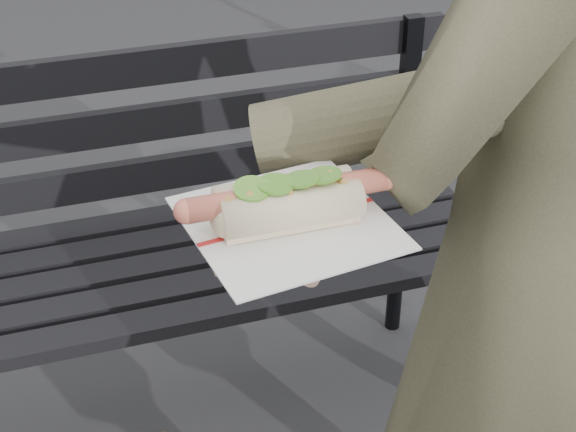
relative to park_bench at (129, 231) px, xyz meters
name	(u,v)px	position (x,y,z in m)	size (l,w,h in m)	color
park_bench	(129,231)	(0.00, 0.00, 0.00)	(1.50, 0.44, 0.88)	black
person	(534,272)	(0.46, -0.78, 0.35)	(0.64, 0.42, 1.74)	#484230
held_hotdog	(433,127)	(0.26, -0.82, 0.62)	(0.62, 0.32, 0.20)	#484230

